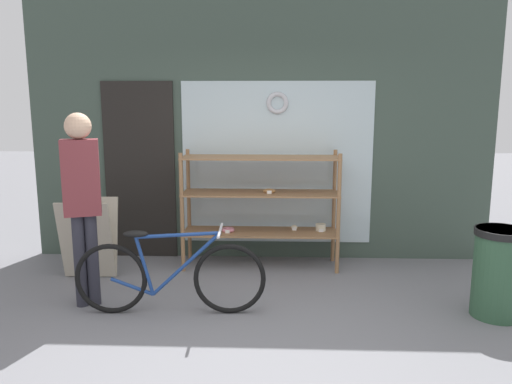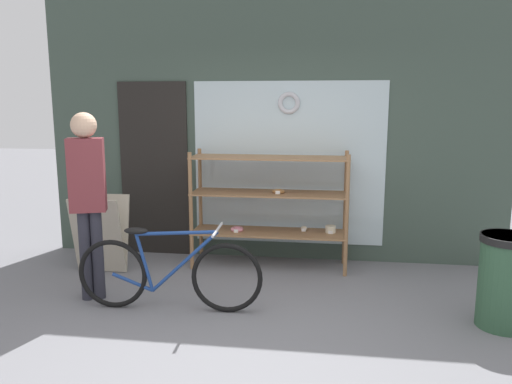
{
  "view_description": "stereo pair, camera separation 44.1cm",
  "coord_description": "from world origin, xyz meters",
  "px_view_note": "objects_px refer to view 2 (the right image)",
  "views": [
    {
      "loc": [
        0.19,
        -3.51,
        1.87
      ],
      "look_at": [
        0.01,
        0.97,
        1.05
      ],
      "focal_mm": 35.0,
      "sensor_mm": 36.0,
      "label": 1
    },
    {
      "loc": [
        0.63,
        -3.47,
        1.87
      ],
      "look_at": [
        0.01,
        0.97,
        1.05
      ],
      "focal_mm": 35.0,
      "sensor_mm": 36.0,
      "label": 2
    }
  ],
  "objects_px": {
    "display_case": "(270,199)",
    "bicycle": "(168,273)",
    "sandwich_board": "(101,234)",
    "pedestrian": "(88,190)",
    "trash_bin": "(506,278)"
  },
  "relations": [
    {
      "from": "bicycle",
      "to": "trash_bin",
      "type": "distance_m",
      "value": 2.89
    },
    {
      "from": "sandwich_board",
      "to": "pedestrian",
      "type": "height_order",
      "value": "pedestrian"
    },
    {
      "from": "display_case",
      "to": "bicycle",
      "type": "relative_size",
      "value": 1.03
    },
    {
      "from": "pedestrian",
      "to": "trash_bin",
      "type": "xyz_separation_m",
      "value": [
        3.68,
        -0.1,
        -0.63
      ]
    },
    {
      "from": "pedestrian",
      "to": "bicycle",
      "type": "bearing_deg",
      "value": -29.57
    },
    {
      "from": "sandwich_board",
      "to": "bicycle",
      "type": "bearing_deg",
      "value": -41.24
    },
    {
      "from": "bicycle",
      "to": "sandwich_board",
      "type": "xyz_separation_m",
      "value": [
        -1.06,
        0.9,
        0.08
      ]
    },
    {
      "from": "display_case",
      "to": "trash_bin",
      "type": "relative_size",
      "value": 2.21
    },
    {
      "from": "pedestrian",
      "to": "trash_bin",
      "type": "distance_m",
      "value": 3.74
    },
    {
      "from": "sandwich_board",
      "to": "pedestrian",
      "type": "relative_size",
      "value": 0.48
    },
    {
      "from": "bicycle",
      "to": "pedestrian",
      "type": "height_order",
      "value": "pedestrian"
    },
    {
      "from": "trash_bin",
      "to": "pedestrian",
      "type": "bearing_deg",
      "value": 178.49
    },
    {
      "from": "sandwich_board",
      "to": "display_case",
      "type": "bearing_deg",
      "value": 12.8
    },
    {
      "from": "display_case",
      "to": "pedestrian",
      "type": "bearing_deg",
      "value": -142.97
    },
    {
      "from": "trash_bin",
      "to": "sandwich_board",
      "type": "bearing_deg",
      "value": 167.98
    }
  ]
}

